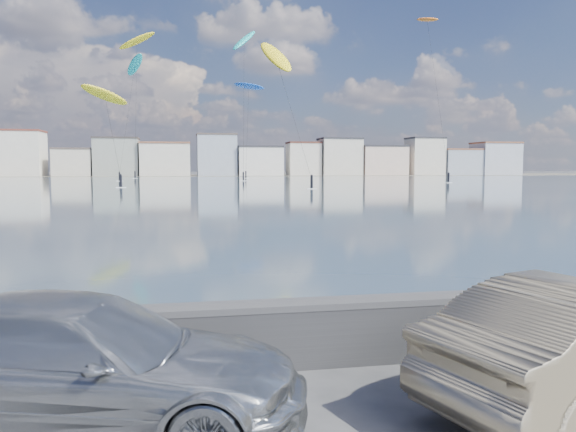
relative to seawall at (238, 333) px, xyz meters
name	(u,v)px	position (x,y,z in m)	size (l,w,h in m)	color
bay_water	(186,185)	(0.00, 88.80, -0.58)	(500.00, 177.00, 0.00)	#2D3F53
far_shore_strip	(184,175)	(0.00, 197.30, -0.57)	(500.00, 60.00, 0.00)	#4C473D
seawall	(238,333)	(0.00, 0.00, 0.00)	(400.00, 0.36, 1.08)	#28282B
far_buildings	(188,158)	(1.31, 183.30, 5.44)	(240.79, 13.26, 14.60)	beige
car_silver	(81,364)	(-1.98, -1.47, 0.19)	(2.15, 5.28, 1.53)	#AAADB0
kitesurfer_3	(137,42)	(-12.11, 152.24, 36.21)	(10.48, 11.53, 40.32)	yellow
kitesurfer_4	(428,23)	(49.13, 102.00, 31.78)	(3.12, 16.31, 34.34)	orange
kitesurfer_6	(135,67)	(-10.59, 122.05, 24.43)	(6.45, 10.95, 27.85)	#19BFBF
kitesurfer_7	(105,96)	(-12.76, 87.57, 13.80)	(8.08, 14.94, 16.67)	yellow
kitesurfer_11	(244,42)	(13.65, 121.42, 30.74)	(7.79, 14.67, 35.08)	#19BFBF
kitesurfer_15	(276,58)	(13.84, 79.09, 19.28)	(6.28, 17.72, 23.55)	yellow
kitesurfer_16	(249,87)	(17.83, 148.17, 24.37)	(9.37, 13.75, 27.13)	blue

